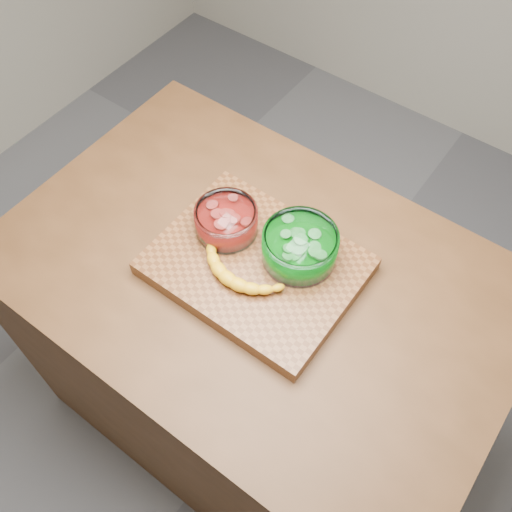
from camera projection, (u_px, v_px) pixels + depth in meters
The scene contains 6 objects.
ground at pixel (256, 407), 2.05m from camera, with size 3.50×3.50×0.00m, color #5E5E63.
counter at pixel (256, 354), 1.68m from camera, with size 1.20×0.80×0.90m, color #4E2E17.
cutting_board at pixel (256, 266), 1.30m from camera, with size 0.45×0.35×0.04m, color brown.
bowl_red at pixel (226, 221), 1.30m from camera, with size 0.15×0.15×0.07m.
bowl_green at pixel (300, 247), 1.26m from camera, with size 0.17×0.17×0.08m.
banana at pixel (238, 270), 1.25m from camera, with size 0.25×0.12×0.03m, color gold, non-canonical shape.
Camera 1 is at (0.42, -0.58, 2.00)m, focal length 40.00 mm.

